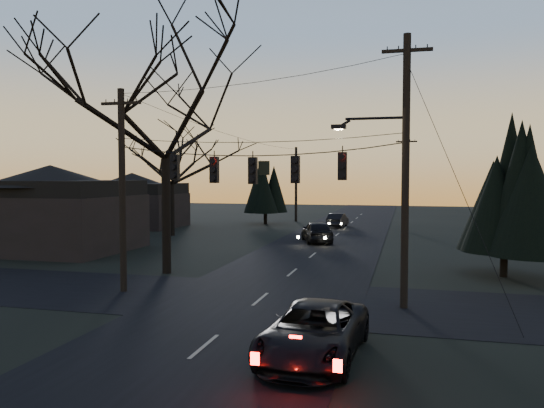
% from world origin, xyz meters
% --- Properties ---
extents(ground_plane, '(160.00, 160.00, 0.00)m').
position_xyz_m(ground_plane, '(0.00, 0.00, 0.00)').
color(ground_plane, black).
extents(main_road, '(8.00, 120.00, 0.02)m').
position_xyz_m(main_road, '(0.00, 20.00, 0.01)').
color(main_road, black).
rests_on(main_road, ground).
extents(cross_road, '(60.00, 7.00, 0.02)m').
position_xyz_m(cross_road, '(0.00, 10.00, 0.01)').
color(cross_road, black).
rests_on(cross_road, ground).
extents(utility_pole_right, '(5.00, 0.30, 10.00)m').
position_xyz_m(utility_pole_right, '(5.50, 10.00, 0.00)').
color(utility_pole_right, black).
rests_on(utility_pole_right, ground).
extents(utility_pole_left, '(1.80, 0.30, 8.50)m').
position_xyz_m(utility_pole_left, '(-6.00, 10.00, 0.00)').
color(utility_pole_left, black).
rests_on(utility_pole_left, ground).
extents(utility_pole_far_r, '(1.80, 0.30, 8.50)m').
position_xyz_m(utility_pole_far_r, '(5.50, 38.00, 0.00)').
color(utility_pole_far_r, black).
rests_on(utility_pole_far_r, ground).
extents(utility_pole_far_l, '(0.30, 0.30, 8.00)m').
position_xyz_m(utility_pole_far_l, '(-6.00, 46.00, 0.00)').
color(utility_pole_far_l, black).
rests_on(utility_pole_far_l, ground).
extents(span_signal_assembly, '(11.50, 0.44, 1.68)m').
position_xyz_m(span_signal_assembly, '(-0.24, 10.00, 5.17)').
color(span_signal_assembly, black).
rests_on(span_signal_assembly, ground).
extents(bare_tree_left, '(10.73, 10.73, 11.52)m').
position_xyz_m(bare_tree_left, '(-6.10, 14.36, 8.05)').
color(bare_tree_left, black).
rests_on(bare_tree_left, ground).
extents(evergreen_right, '(4.05, 4.05, 7.44)m').
position_xyz_m(evergreen_right, '(10.16, 17.48, 4.31)').
color(evergreen_right, black).
rests_on(evergreen_right, ground).
extents(bare_tree_dist, '(7.49, 7.49, 8.45)m').
position_xyz_m(bare_tree_dist, '(-13.08, 30.00, 5.91)').
color(bare_tree_dist, black).
rests_on(bare_tree_dist, ground).
extents(evergreen_dist, '(3.57, 3.57, 5.96)m').
position_xyz_m(evergreen_dist, '(-8.36, 42.04, 3.57)').
color(evergreen_dist, black).
rests_on(evergreen_dist, ground).
extents(house_left_near, '(10.00, 8.00, 5.60)m').
position_xyz_m(house_left_near, '(-17.00, 20.00, 2.80)').
color(house_left_near, black).
rests_on(house_left_near, ground).
extents(house_left_far, '(9.00, 7.00, 5.20)m').
position_xyz_m(house_left_far, '(-20.00, 36.00, 2.60)').
color(house_left_far, black).
rests_on(house_left_far, ground).
extents(suv_near, '(2.68, 5.25, 1.42)m').
position_xyz_m(suv_near, '(3.20, 3.83, 0.71)').
color(suv_near, black).
rests_on(suv_near, ground).
extents(sedan_oncoming_a, '(3.27, 5.01, 1.59)m').
position_xyz_m(sedan_oncoming_a, '(-0.80, 28.47, 0.79)').
color(sedan_oncoming_a, black).
rests_on(sedan_oncoming_a, ground).
extents(sedan_oncoming_b, '(1.72, 4.06, 1.30)m').
position_xyz_m(sedan_oncoming_b, '(-0.80, 40.55, 0.65)').
color(sedan_oncoming_b, black).
rests_on(sedan_oncoming_b, ground).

